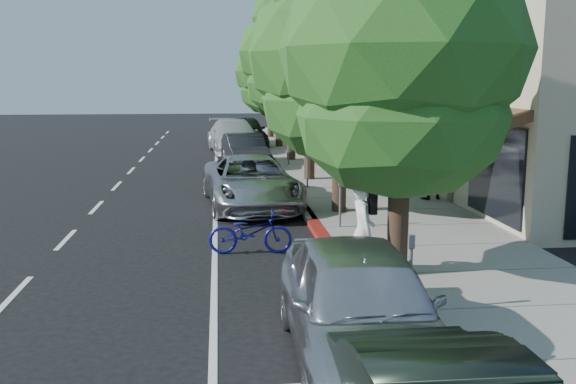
{
  "coord_description": "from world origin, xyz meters",
  "views": [
    {
      "loc": [
        -2.46,
        -13.61,
        3.84
      ],
      "look_at": [
        -0.94,
        0.45,
        1.35
      ],
      "focal_mm": 40.0,
      "sensor_mm": 36.0,
      "label": 1
    }
  ],
  "objects": [
    {
      "name": "bicycle",
      "position": [
        -1.8,
        0.28,
        0.49
      ],
      "size": [
        1.88,
        0.73,
        0.97
      ],
      "primitive_type": "imported",
      "rotation": [
        0.0,
        0.0,
        1.53
      ],
      "color": "navy",
      "rests_on": "ground"
    },
    {
      "name": "sidewalk",
      "position": [
        2.3,
        8.0,
        0.07
      ],
      "size": [
        4.6,
        56.0,
        0.15
      ],
      "primitive_type": "cube",
      "color": "gray",
      "rests_on": "ground"
    },
    {
      "name": "street_tree_4",
      "position": [
        0.9,
        22.0,
        4.16
      ],
      "size": [
        4.2,
        4.2,
        6.76
      ],
      "color": "black",
      "rests_on": "ground"
    },
    {
      "name": "cyclist",
      "position": [
        0.25,
        -1.86,
        0.97
      ],
      "size": [
        0.47,
        0.71,
        1.95
      ],
      "primitive_type": "imported",
      "rotation": [
        0.0,
        0.0,
        1.58
      ],
      "color": "white",
      "rests_on": "ground"
    },
    {
      "name": "street_tree_0",
      "position": [
        0.9,
        -2.0,
        4.28
      ],
      "size": [
        4.66,
        4.66,
        7.05
      ],
      "color": "black",
      "rests_on": "ground"
    },
    {
      "name": "street_tree_1",
      "position": [
        0.9,
        4.0,
        4.44
      ],
      "size": [
        5.27,
        5.27,
        7.44
      ],
      "color": "black",
      "rests_on": "ground"
    },
    {
      "name": "dark_sedan",
      "position": [
        -1.35,
        14.32,
        0.75
      ],
      "size": [
        2.08,
        4.7,
        1.5
      ],
      "primitive_type": "imported",
      "rotation": [
        0.0,
        0.0,
        0.11
      ],
      "color": "black",
      "rests_on": "ground"
    },
    {
      "name": "dark_suv_far",
      "position": [
        -0.98,
        22.83,
        0.9
      ],
      "size": [
        2.67,
        5.47,
        1.8
      ],
      "primitive_type": "imported",
      "rotation": [
        0.0,
        0.0,
        0.11
      ],
      "color": "black",
      "rests_on": "ground"
    },
    {
      "name": "pedestrian",
      "position": [
        4.0,
        5.49,
        0.97
      ],
      "size": [
        0.91,
        0.78,
        1.64
      ],
      "primitive_type": "imported",
      "rotation": [
        0.0,
        0.0,
        3.36
      ],
      "color": "black",
      "rests_on": "sidewalk"
    },
    {
      "name": "ground",
      "position": [
        0.0,
        0.0,
        0.0
      ],
      "size": [
        120.0,
        120.0,
        0.0
      ],
      "primitive_type": "plane",
      "color": "black",
      "rests_on": "ground"
    },
    {
      "name": "near_car_a",
      "position": [
        -0.6,
        -5.5,
        0.83
      ],
      "size": [
        2.03,
        4.92,
        1.67
      ],
      "primitive_type": "imported",
      "rotation": [
        0.0,
        0.0,
        -0.01
      ],
      "color": "#B6B7BC",
      "rests_on": "ground"
    },
    {
      "name": "silver_suv",
      "position": [
        -1.52,
        5.5,
        0.78
      ],
      "size": [
        3.06,
        5.79,
        1.55
      ],
      "primitive_type": "imported",
      "rotation": [
        0.0,
        0.0,
        0.09
      ],
      "color": "#AFB0B4",
      "rests_on": "ground"
    },
    {
      "name": "white_pickup",
      "position": [
        -1.67,
        20.32,
        0.87
      ],
      "size": [
        3.01,
        6.21,
        1.74
      ],
      "primitive_type": "imported",
      "rotation": [
        0.0,
        0.0,
        0.1
      ],
      "color": "#B9B9B9",
      "rests_on": "ground"
    },
    {
      "name": "street_tree_3",
      "position": [
        0.9,
        16.0,
        4.94
      ],
      "size": [
        4.99,
        4.99,
        8.03
      ],
      "color": "black",
      "rests_on": "ground"
    },
    {
      "name": "curb",
      "position": [
        0.0,
        8.0,
        0.07
      ],
      "size": [
        0.3,
        56.0,
        0.15
      ],
      "primitive_type": "cube",
      "color": "#9E998E",
      "rests_on": "ground"
    },
    {
      "name": "street_tree_2",
      "position": [
        0.9,
        10.0,
        4.63
      ],
      "size": [
        4.25,
        4.25,
        7.41
      ],
      "color": "black",
      "rests_on": "ground"
    },
    {
      "name": "street_tree_5",
      "position": [
        0.9,
        28.0,
        4.22
      ],
      "size": [
        4.72,
        4.72,
        6.99
      ],
      "color": "black",
      "rests_on": "ground"
    },
    {
      "name": "storefront_building",
      "position": [
        9.6,
        18.0,
        3.5
      ],
      "size": [
        10.0,
        36.0,
        7.0
      ],
      "primitive_type": "cube",
      "color": "beige",
      "rests_on": "ground"
    },
    {
      "name": "curb_red_segment",
      "position": [
        0.0,
        1.0,
        0.07
      ],
      "size": [
        0.32,
        4.0,
        0.15
      ],
      "primitive_type": "cube",
      "color": "maroon",
      "rests_on": "ground"
    }
  ]
}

